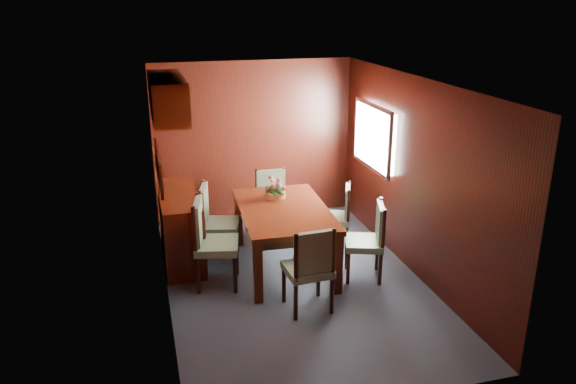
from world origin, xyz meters
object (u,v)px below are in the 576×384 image
object	(u,v)px
sideboard	(181,227)
chair_left_near	(209,238)
chair_right_near	(370,237)
dining_table	(284,217)
chair_head	(310,265)
flower_centerpiece	(276,188)

from	to	relation	value
sideboard	chair_left_near	distance (m)	0.86
sideboard	chair_right_near	world-z (taller)	chair_right_near
chair_right_near	chair_left_near	bearing A→B (deg)	98.79
dining_table	chair_right_near	distance (m)	1.09
chair_left_near	chair_head	size ratio (longest dim) A/B	1.08
sideboard	flower_centerpiece	xyz separation A→B (m)	(1.23, -0.19, 0.48)
sideboard	dining_table	world-z (taller)	sideboard
sideboard	chair_right_near	size ratio (longest dim) A/B	1.45
sideboard	chair_left_near	xyz separation A→B (m)	(0.27, -0.80, 0.15)
sideboard	chair_left_near	bearing A→B (deg)	-71.04
flower_centerpiece	sideboard	bearing A→B (deg)	171.24
dining_table	chair_left_near	xyz separation A→B (m)	(-0.95, -0.21, -0.09)
chair_left_near	dining_table	bearing A→B (deg)	114.41
dining_table	chair_left_near	world-z (taller)	chair_left_near
sideboard	chair_left_near	world-z (taller)	chair_left_near
chair_left_near	chair_head	xyz separation A→B (m)	(0.96, -0.89, -0.04)
chair_right_near	chair_head	distance (m)	1.10
sideboard	flower_centerpiece	bearing A→B (deg)	-8.76
dining_table	flower_centerpiece	distance (m)	0.47
sideboard	chair_head	xyz separation A→B (m)	(1.23, -1.69, 0.11)
dining_table	chair_head	bearing A→B (deg)	-87.23
dining_table	chair_head	distance (m)	1.11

